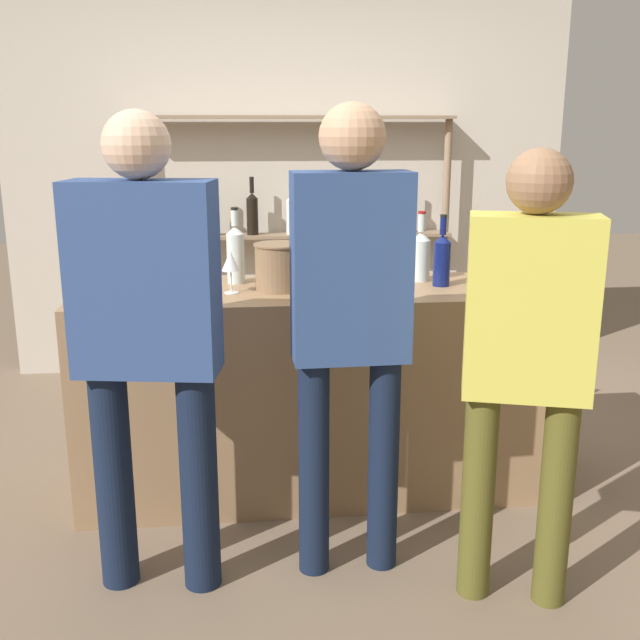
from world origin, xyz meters
The scene contains 14 objects.
ground_plane centered at (0.00, 0.00, 0.00)m, with size 16.00×16.00×0.00m, color #7A6651.
bar_counter centered at (0.00, 0.00, 0.48)m, with size 2.15×0.62×0.95m, color #997551.
back_wall centered at (0.00, 1.91, 1.40)m, with size 3.75×0.12×2.80m, color beige.
back_shelf centered at (0.00, 1.73, 1.14)m, with size 2.14×0.18×1.72m.
counter_bottle_0 centered at (-0.37, 0.17, 1.09)m, with size 0.08×0.08×0.35m.
counter_bottle_1 centered at (-0.02, -0.06, 1.08)m, with size 0.08×0.08×0.34m.
counter_bottle_2 centered at (0.48, 0.13, 1.08)m, with size 0.09×0.09×0.32m.
counter_bottle_3 centered at (0.55, 0.01, 1.08)m, with size 0.08×0.08×0.32m.
wine_glass centered at (-0.39, -0.04, 1.09)m, with size 0.08×0.08×0.18m.
ice_bucket centered at (-0.18, 0.00, 1.06)m, with size 0.22×0.22×0.21m.
cork_jar centered at (0.85, -0.10, 1.03)m, with size 0.14×0.14×0.15m.
customer_center centered at (0.03, -0.68, 1.04)m, with size 0.42×0.23×1.73m.
customer_right centered at (0.59, -0.94, 0.94)m, with size 0.45×0.29×1.59m.
customer_left centered at (-0.67, -0.71, 0.99)m, with size 0.51×0.29×1.71m.
Camera 1 is at (-0.35, -3.23, 1.65)m, focal length 42.00 mm.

